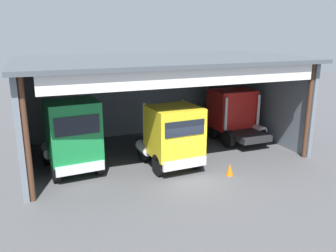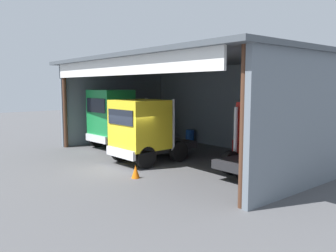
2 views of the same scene
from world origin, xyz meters
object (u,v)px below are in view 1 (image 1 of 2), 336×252
at_px(truck_red_yard_outside, 234,114).
at_px(truck_green_center_left_bay, 72,136).
at_px(oil_drum, 93,134).
at_px(traffic_cone, 230,170).
at_px(truck_yellow_center_bay, 171,135).
at_px(tool_cart, 182,130).

bearing_deg(truck_red_yard_outside, truck_green_center_left_bay, -170.65).
height_order(oil_drum, traffic_cone, oil_drum).
distance_m(truck_yellow_center_bay, truck_red_yard_outside, 6.27).
bearing_deg(truck_green_center_left_bay, oil_drum, -114.94).
relative_size(truck_red_yard_outside, traffic_cone, 7.50).
distance_m(truck_red_yard_outside, tool_cart, 3.53).
height_order(truck_green_center_left_bay, oil_drum, truck_green_center_left_bay).
xyz_separation_m(truck_yellow_center_bay, tool_cart, (2.63, 4.64, -1.21)).
bearing_deg(truck_green_center_left_bay, truck_red_yard_outside, -174.25).
relative_size(oil_drum, tool_cart, 0.90).
distance_m(truck_yellow_center_bay, tool_cart, 5.47).
relative_size(truck_red_yard_outside, oil_drum, 4.68).
bearing_deg(tool_cart, oil_drum, 166.64).
relative_size(truck_green_center_left_bay, tool_cart, 5.07).
bearing_deg(tool_cart, truck_yellow_center_bay, -119.56).
bearing_deg(truck_red_yard_outside, oil_drum, 159.66).
bearing_deg(truck_green_center_left_bay, truck_yellow_center_bay, 162.33).
height_order(truck_yellow_center_bay, tool_cart, truck_yellow_center_bay).
xyz_separation_m(truck_green_center_left_bay, tool_cart, (7.40, 3.52, -1.39)).
xyz_separation_m(truck_red_yard_outside, traffic_cone, (-3.25, -5.01, -1.42)).
bearing_deg(tool_cart, traffic_cone, -93.19).
bearing_deg(tool_cart, truck_green_center_left_bay, -154.54).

